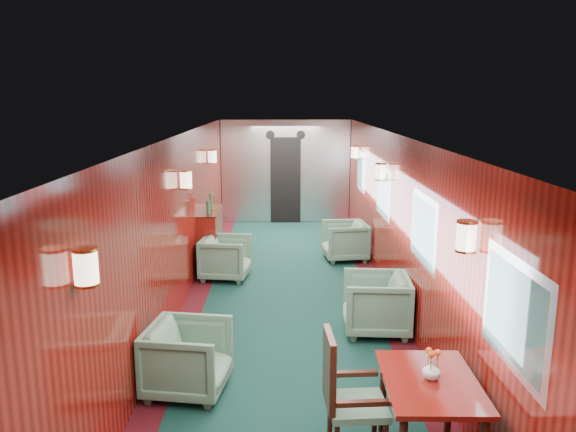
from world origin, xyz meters
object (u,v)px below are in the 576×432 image
Objects in this scene: dining_table at (430,394)px; armchair_right_far at (345,241)px; armchair_right_near at (376,304)px; armchair_left_near at (188,358)px; armchair_left_far at (226,258)px; credenza at (210,237)px; side_chair at (345,392)px.

dining_table reaches higher than armchair_right_far.
armchair_right_near is (0.03, 2.65, -0.27)m from dining_table.
dining_table reaches higher than armchair_left_near.
dining_table is 5.88m from armchair_right_far.
armchair_left_near is at bearing -30.31° from armchair_right_far.
armchair_left_far is 2.31m from armchair_right_far.
armchair_right_far is (2.39, 0.35, -0.16)m from credenza.
armchair_left_far is 3.00m from armchair_right_near.
armchair_right_far is at bearing -55.11° from armchair_left_far.
side_chair is 1.39× the size of armchair_left_near.
armchair_left_far is (0.03, 3.60, -0.01)m from armchair_left_near.
armchair_left_near is (-2.08, 1.22, -0.29)m from dining_table.
side_chair is at bearing -10.99° from armchair_right_near.
side_chair is 5.66m from credenza.
dining_table is 2.67m from armchair_right_near.
side_chair is 1.42× the size of armchair_right_far.
credenza is 1.56× the size of armchair_right_near.
armchair_left_near is (0.31, -4.30, -0.15)m from credenza.
armchair_right_near is at bearing -49.78° from credenza.
armchair_left_far is at bearing 8.21° from armchair_left_near.
credenza is at bearing -135.76° from armchair_right_near.
armchair_left_near is at bearing 151.05° from dining_table.
credenza reaches higher than dining_table.
side_chair is 1.43× the size of armchair_left_far.
credenza is at bearing -87.82° from armchair_right_far.
armchair_right_far is at bearing -15.44° from armchair_left_near.
dining_table is 1.36× the size of armchair_left_far.
armchair_right_near is 3.22m from armchair_right_far.
credenza is 3.75m from armchair_right_near.
dining_table is 6.01m from credenza.
armchair_right_far is (0.64, 5.74, -0.24)m from side_chair.
armchair_left_far is at bearing -68.98° from armchair_right_far.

